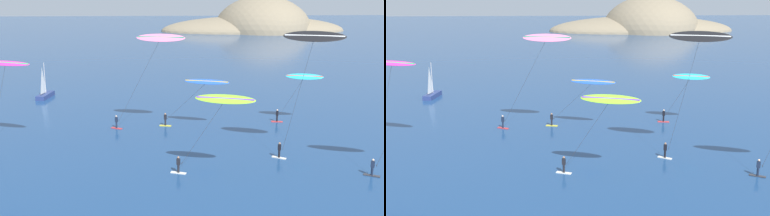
{
  "view_description": "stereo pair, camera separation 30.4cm",
  "coord_description": "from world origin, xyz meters",
  "views": [
    {
      "loc": [
        1.61,
        -20.96,
        17.17
      ],
      "look_at": [
        5.16,
        31.16,
        4.21
      ],
      "focal_mm": 45.0,
      "sensor_mm": 36.0,
      "label": 1
    },
    {
      "loc": [
        1.91,
        -20.98,
        17.17
      ],
      "look_at": [
        5.16,
        31.16,
        4.21
      ],
      "focal_mm": 45.0,
      "sensor_mm": 36.0,
      "label": 2
    }
  ],
  "objects": [
    {
      "name": "kitesurfer_lime",
      "position": [
        7.11,
        20.95,
        6.98
      ],
      "size": [
        7.81,
        3.32,
        7.94
      ],
      "color": "silver",
      "rests_on": "ground"
    },
    {
      "name": "kitesurfer_blue",
      "position": [
        6.93,
        37.11,
        5.6
      ],
      "size": [
        8.79,
        3.6,
        6.37
      ],
      "color": "yellow",
      "rests_on": "ground"
    },
    {
      "name": "sailboat_near",
      "position": [
        -16.94,
        56.97,
        0.64
      ],
      "size": [
        2.11,
        5.97,
        5.7
      ],
      "color": "navy",
      "rests_on": "ground"
    },
    {
      "name": "kitesurfer_black",
      "position": [
        16.43,
        24.89,
        11.94
      ],
      "size": [
        6.47,
        3.34,
        13.27
      ],
      "color": "silver",
      "rests_on": "ground"
    },
    {
      "name": "kitesurfer_magenta",
      "position": [
        -15.38,
        32.41,
        8.64
      ],
      "size": [
        6.57,
        3.57,
        9.57
      ],
      "color": "silver",
      "rests_on": "ground"
    },
    {
      "name": "kitesurfer_pink",
      "position": [
        1.41,
        36.58,
        10.83
      ],
      "size": [
        9.54,
        3.48,
        12.04
      ],
      "color": "red",
      "rests_on": "ground"
    },
    {
      "name": "kitesurfer_cyan",
      "position": [
        19.9,
        38.81,
        5.77
      ],
      "size": [
        6.37,
        2.74,
        6.61
      ],
      "color": "red",
      "rests_on": "ground"
    },
    {
      "name": "headland_island",
      "position": [
        43.67,
        182.07,
        0.0
      ],
      "size": [
        77.29,
        47.64,
        28.94
      ],
      "color": "#84755B",
      "rests_on": "ground"
    }
  ]
}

